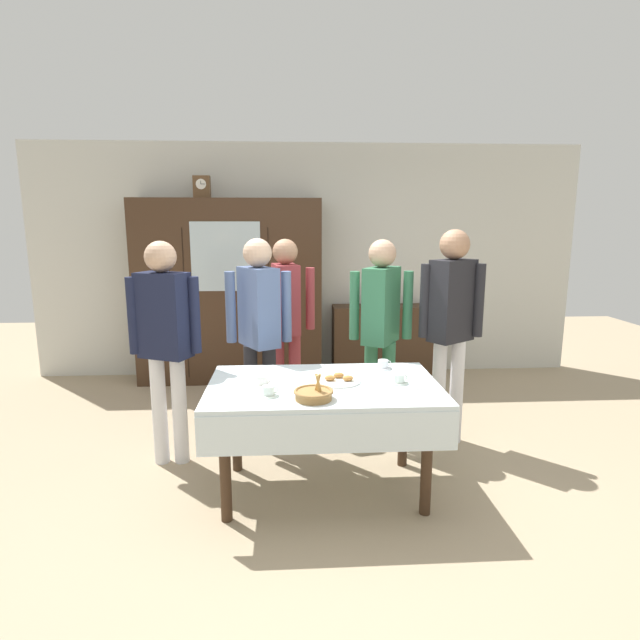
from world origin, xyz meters
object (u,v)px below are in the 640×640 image
Objects in this scene: pastry_plate at (339,380)px; person_behind_table_left at (286,312)px; spoon_far_right at (420,389)px; person_by_cabinet at (451,315)px; person_near_right_end at (165,331)px; bookshelf_low at (383,341)px; book_stack at (384,301)px; dining_table at (324,402)px; spoon_near_left at (312,375)px; wall_cabinet at (230,292)px; person_beside_shelf at (259,321)px; mantel_clock at (202,187)px; person_behind_table_right at (381,320)px; tea_cup_far_right at (399,379)px; tea_cup_back_edge at (383,365)px; tea_cup_mid_right at (269,392)px; bread_basket at (314,394)px; tea_cup_near_right at (262,381)px.

person_behind_table_left is at bearing 105.62° from pastry_plate.
spoon_far_right is 1.05m from person_by_cabinet.
pastry_plate is 0.17× the size of person_near_right_end.
bookshelf_low is at bearing 95.84° from person_by_cabinet.
book_stack is 0.76× the size of pastry_plate.
bookshelf_low is (0.88, 2.64, -0.23)m from dining_table.
spoon_far_right is at bearing -27.95° from spoon_near_left.
wall_cabinet is 1.82m from person_beside_shelf.
mantel_clock is 1.93m from person_behind_table_left.
person_behind_table_right is 0.99× the size of person_beside_shelf.
book_stack reaches higher than tea_cup_far_right.
person_beside_shelf is at bearing 24.36° from person_near_right_end.
mantel_clock is 2.22m from person_beside_shelf.
person_beside_shelf reaches higher than tea_cup_back_edge.
tea_cup_far_right is 0.08× the size of person_near_right_end.
person_behind_table_left is 0.99× the size of person_beside_shelf.
wall_cabinet reaches higher than person_behind_table_right.
person_behind_table_left is at bearing -62.58° from wall_cabinet.
tea_cup_mid_right is at bearing -42.14° from person_near_right_end.
bookshelf_low is 0.71× the size of person_behind_table_right.
pastry_plate is at bearing 30.62° from dining_table.
person_by_cabinet is at bearing 35.17° from dining_table.
tea_cup_back_edge is 1.09× the size of spoon_far_right.
person_near_right_end reaches higher than person_behind_table_right.
person_behind_table_right is (0.88, 1.08, 0.23)m from tea_cup_mid_right.
spoon_near_left is at bearing 88.66° from bread_basket.
person_behind_table_left reaches higher than tea_cup_mid_right.
bread_basket reaches higher than dining_table.
person_behind_table_left is at bearing 119.35° from tea_cup_far_right.
book_stack is 0.89× the size of bread_basket.
tea_cup_mid_right is 0.50m from spoon_near_left.
person_behind_table_left is 0.90m from person_behind_table_right.
tea_cup_back_edge is 0.35m from tea_cup_far_right.
person_behind_table_left reaches higher than bread_basket.
tea_cup_mid_right is 1.08m from person_near_right_end.
bookshelf_low is 4.26× the size of pastry_plate.
tea_cup_far_right is (1.39, -2.58, -0.24)m from wall_cabinet.
person_behind_table_left reaches higher than bookshelf_low.
spoon_far_right is at bearing -52.49° from tea_cup_far_right.
bookshelf_low is 2.34m from person_beside_shelf.
tea_cup_back_edge is at bearing 96.36° from tea_cup_far_right.
mantel_clock is 1.85× the size of tea_cup_mid_right.
person_near_right_end is (-2.01, -2.12, 0.60)m from bookshelf_low.
tea_cup_mid_right is 0.08× the size of person_behind_table_right.
tea_cup_far_right reaches higher than pastry_plate.
tea_cup_near_right is at bearing -73.54° from mantel_clock.
person_behind_table_right is (0.42, 0.83, 0.25)m from pastry_plate.
tea_cup_far_right is 0.08× the size of person_behind_table_right.
person_near_right_end is at bearing -89.20° from mantel_clock.
tea_cup_back_edge is (1.62, -2.23, -1.39)m from mantel_clock.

